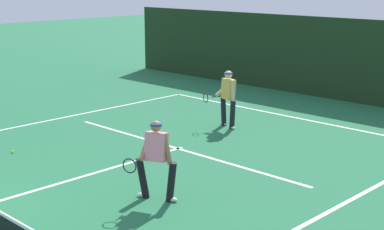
{
  "coord_description": "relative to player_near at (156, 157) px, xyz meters",
  "views": [
    {
      "loc": [
        10.15,
        -3.66,
        4.33
      ],
      "look_at": [
        0.58,
        6.18,
        1.0
      ],
      "focal_mm": 54.01,
      "sensor_mm": 36.0,
      "label": 1
    }
  ],
  "objects": [
    {
      "name": "court_line_baseline_far",
      "position": [
        -2.16,
        7.59,
        -0.88
      ],
      "size": [
        9.89,
        0.1,
        0.01
      ],
      "primitive_type": "cube",
      "color": "white",
      "rests_on": "ground_plane"
    },
    {
      "name": "court_line_service",
      "position": [
        -2.16,
        2.71,
        -0.88
      ],
      "size": [
        8.06,
        0.1,
        0.01
      ],
      "primitive_type": "cube",
      "color": "white",
      "rests_on": "ground_plane"
    },
    {
      "name": "court_line_centre",
      "position": [
        -2.16,
        -0.35,
        -0.88
      ],
      "size": [
        0.1,
        6.4,
        0.01
      ],
      "primitive_type": "cube",
      "color": "white",
      "rests_on": "ground_plane"
    },
    {
      "name": "player_near",
      "position": [
        0.0,
        0.0,
        0.0
      ],
      "size": [
        0.88,
        0.95,
        1.61
      ],
      "rotation": [
        0.0,
        0.0,
        3.53
      ],
      "color": "black",
      "rests_on": "ground_plane"
    },
    {
      "name": "player_far",
      "position": [
        -2.68,
        5.25,
        0.04
      ],
      "size": [
        0.98,
        0.9,
        1.67
      ],
      "rotation": [
        0.0,
        0.0,
        2.83
      ],
      "color": "black",
      "rests_on": "ground_plane"
    },
    {
      "name": "tennis_ball_extra",
      "position": [
        -4.87,
        -0.44,
        -0.85
      ],
      "size": [
        0.07,
        0.07,
        0.07
      ],
      "primitive_type": "sphere",
      "color": "#D1E033",
      "rests_on": "ground_plane"
    },
    {
      "name": "back_fence_windscreen",
      "position": [
        -2.16,
        10.93,
        0.56
      ],
      "size": [
        21.09,
        0.12,
        2.9
      ],
      "primitive_type": "cube",
      "color": "#1B311A",
      "rests_on": "ground_plane"
    }
  ]
}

